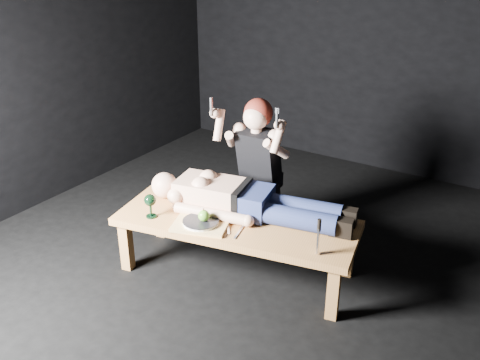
{
  "coord_description": "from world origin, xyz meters",
  "views": [
    {
      "loc": [
        1.54,
        -2.85,
        2.32
      ],
      "look_at": [
        -0.29,
        0.02,
        0.75
      ],
      "focal_mm": 39.27,
      "sensor_mm": 36.0,
      "label": 1
    }
  ],
  "objects": [
    {
      "name": "plate",
      "position": [
        -0.46,
        -0.25,
        0.48
      ],
      "size": [
        0.33,
        0.33,
        0.02
      ],
      "primitive_type": "cylinder",
      "rotation": [
        0.0,
        0.0,
        0.33
      ],
      "color": "white",
      "rests_on": "serving_tray"
    },
    {
      "name": "serving_tray",
      "position": [
        -0.46,
        -0.25,
        0.46
      ],
      "size": [
        0.45,
        0.39,
        0.02
      ],
      "primitive_type": "cube",
      "rotation": [
        0.0,
        0.0,
        0.33
      ],
      "color": "tan",
      "rests_on": "table"
    },
    {
      "name": "ground",
      "position": [
        0.0,
        0.0,
        0.0
      ],
      "size": [
        5.0,
        5.0,
        0.0
      ],
      "primitive_type": "plane",
      "color": "black",
      "rests_on": "ground"
    },
    {
      "name": "fork_flat",
      "position": [
        -0.62,
        -0.29,
        0.45
      ],
      "size": [
        0.1,
        0.17,
        0.01
      ],
      "primitive_type": "cube",
      "rotation": [
        0.0,
        0.0,
        0.49
      ],
      "color": "#B2B2B7",
      "rests_on": "table"
    },
    {
      "name": "back_wall",
      "position": [
        0.0,
        2.5,
        1.5
      ],
      "size": [
        5.0,
        0.0,
        5.0
      ],
      "primitive_type": "plane",
      "rotation": [
        1.57,
        0.0,
        0.0
      ],
      "color": "black",
      "rests_on": "ground"
    },
    {
      "name": "lying_man",
      "position": [
        -0.26,
        0.1,
        0.58
      ],
      "size": [
        1.82,
        0.86,
        0.26
      ],
      "primitive_type": null,
      "rotation": [
        0.0,
        0.0,
        0.19
      ],
      "color": "tan",
      "rests_on": "table"
    },
    {
      "name": "apple",
      "position": [
        -0.43,
        -0.24,
        0.53
      ],
      "size": [
        0.08,
        0.08,
        0.08
      ],
      "primitive_type": "sphere",
      "color": "#2F8C20",
      "rests_on": "plate"
    },
    {
      "name": "kneeling_woman",
      "position": [
        -0.41,
        0.55,
        0.63
      ],
      "size": [
        0.7,
        0.77,
        1.26
      ],
      "primitive_type": null,
      "rotation": [
        0.0,
        0.0,
        0.03
      ],
      "color": "black",
      "rests_on": "ground"
    },
    {
      "name": "goblet",
      "position": [
        -0.84,
        -0.34,
        0.54
      ],
      "size": [
        0.1,
        0.1,
        0.18
      ],
      "primitive_type": null,
      "rotation": [
        0.0,
        0.0,
        0.19
      ],
      "color": "black",
      "rests_on": "table"
    },
    {
      "name": "knife_flat",
      "position": [
        -0.18,
        -0.18,
        0.45
      ],
      "size": [
        0.06,
        0.19,
        0.01
      ],
      "primitive_type": "cube",
      "rotation": [
        0.0,
        0.0,
        0.23
      ],
      "color": "#B2B2B7",
      "rests_on": "table"
    },
    {
      "name": "spoon_flat",
      "position": [
        -0.27,
        -0.17,
        0.45
      ],
      "size": [
        0.12,
        0.16,
        0.01
      ],
      "primitive_type": "cube",
      "rotation": [
        0.0,
        0.0,
        0.62
      ],
      "color": "#B2B2B7",
      "rests_on": "table"
    },
    {
      "name": "table",
      "position": [
        -0.29,
        -0.03,
        0.23
      ],
      "size": [
        1.86,
        0.99,
        0.45
      ],
      "primitive_type": "cube",
      "rotation": [
        0.0,
        0.0,
        0.19
      ],
      "color": "#A9713B",
      "rests_on": "ground"
    },
    {
      "name": "carving_knife",
      "position": [
        0.4,
        -0.14,
        0.58
      ],
      "size": [
        0.04,
        0.04,
        0.26
      ],
      "primitive_type": null,
      "rotation": [
        0.0,
        0.0,
        0.19
      ],
      "color": "#B2B2B7",
      "rests_on": "table"
    }
  ]
}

